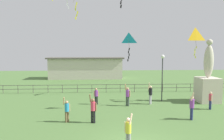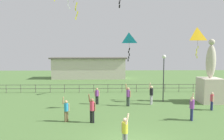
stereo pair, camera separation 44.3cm
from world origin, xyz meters
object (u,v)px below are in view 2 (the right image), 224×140
at_px(person_4, 128,95).
at_px(person_5, 92,108).
at_px(lamppost, 164,68).
at_px(person_1, 192,106).
at_px(person_6, 66,109).
at_px(kite_4, 129,40).
at_px(person_2, 97,95).
at_px(kite_1, 197,35).
at_px(person_0, 212,100).
at_px(person_3, 125,131).
at_px(statue_monument, 210,84).
at_px(person_7, 151,94).

relative_size(person_4, person_5, 0.99).
bearing_deg(lamppost, person_1, -84.20).
distance_m(person_6, kite_4, 7.04).
relative_size(person_2, person_6, 0.85).
bearing_deg(kite_1, person_6, -156.54).
distance_m(lamppost, kite_4, 5.46).
bearing_deg(person_0, person_3, -140.09).
bearing_deg(kite_1, kite_4, -159.17).
bearing_deg(person_5, person_4, 55.16).
relative_size(person_1, kite_4, 0.91).
bearing_deg(person_5, person_3, -62.96).
bearing_deg(person_0, person_5, -164.27).
xyz_separation_m(person_4, person_6, (-4.67, -3.90, -0.10)).
relative_size(lamppost, person_3, 2.42).
relative_size(person_4, kite_1, 0.70).
height_order(statue_monument, person_4, statue_monument).
bearing_deg(person_1, person_3, -141.36).
height_order(statue_monument, person_6, statue_monument).
xyz_separation_m(person_4, person_5, (-2.87, -4.13, 0.01)).
relative_size(person_7, kite_1, 0.72).
xyz_separation_m(person_2, kite_1, (9.06, 0.19, 5.43)).
distance_m(person_0, kite_4, 8.47).
bearing_deg(statue_monument, person_4, -172.18).
distance_m(person_5, kite_1, 11.69).
distance_m(person_2, kite_4, 5.99).
bearing_deg(lamppost, person_5, -138.39).
bearing_deg(kite_1, person_0, -77.85).
height_order(person_6, kite_1, kite_1).
distance_m(lamppost, person_4, 4.50).
height_order(person_0, person_4, person_4).
bearing_deg(kite_4, person_3, -97.39).
bearing_deg(person_1, lamppost, 95.80).
relative_size(lamppost, person_7, 2.23).
height_order(person_3, kite_1, kite_1).
bearing_deg(person_6, person_2, 67.47).
bearing_deg(person_2, person_6, -112.53).
height_order(person_1, kite_1, kite_1).
relative_size(lamppost, person_0, 3.00).
bearing_deg(lamppost, person_2, -171.85).
bearing_deg(person_5, person_6, 172.79).
relative_size(statue_monument, lamppost, 1.32).
xyz_separation_m(lamppost, person_3, (-4.50, -9.45, -2.33)).
distance_m(person_5, kite_4, 6.04).
height_order(statue_monument, person_1, statue_monument).
xyz_separation_m(person_4, person_7, (2.16, 0.47, 0.03)).
distance_m(person_6, person_7, 8.12).
xyz_separation_m(lamppost, person_6, (-8.22, -5.47, -2.38)).
height_order(person_1, kite_4, kite_4).
height_order(person_5, kite_1, kite_1).
distance_m(person_3, person_4, 7.94).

